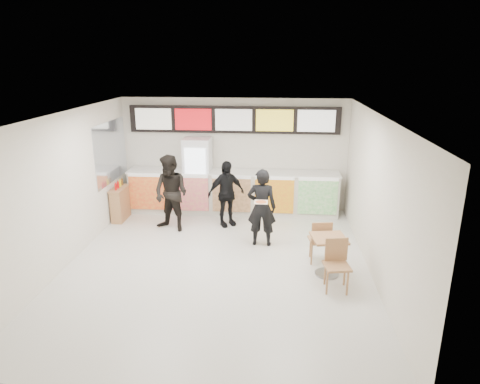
# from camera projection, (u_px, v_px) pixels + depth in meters

# --- Properties ---
(floor) EXTENTS (7.00, 7.00, 0.00)m
(floor) POSITION_uv_depth(u_px,v_px,m) (217.00, 265.00, 8.60)
(floor) COLOR beige
(floor) RESTS_ON ground
(ceiling) EXTENTS (7.00, 7.00, 0.00)m
(ceiling) POSITION_uv_depth(u_px,v_px,m) (215.00, 115.00, 7.70)
(ceiling) COLOR white
(ceiling) RESTS_ON wall_back
(wall_back) EXTENTS (6.00, 0.00, 6.00)m
(wall_back) POSITION_uv_depth(u_px,v_px,m) (234.00, 155.00, 11.48)
(wall_back) COLOR silver
(wall_back) RESTS_ON floor
(wall_left) EXTENTS (0.00, 7.00, 7.00)m
(wall_left) POSITION_uv_depth(u_px,v_px,m) (65.00, 190.00, 8.40)
(wall_left) COLOR silver
(wall_left) RESTS_ON floor
(wall_right) EXTENTS (0.00, 7.00, 7.00)m
(wall_right) POSITION_uv_depth(u_px,v_px,m) (377.00, 198.00, 7.90)
(wall_right) COLOR silver
(wall_right) RESTS_ON floor
(service_counter) EXTENTS (5.56, 0.77, 1.14)m
(service_counter) POSITION_uv_depth(u_px,v_px,m) (233.00, 192.00, 11.37)
(service_counter) COLOR silver
(service_counter) RESTS_ON floor
(menu_board) EXTENTS (5.50, 0.14, 0.70)m
(menu_board) POSITION_uv_depth(u_px,v_px,m) (234.00, 120.00, 11.11)
(menu_board) COLOR black
(menu_board) RESTS_ON wall_back
(drinks_fridge) EXTENTS (0.70, 0.67, 2.00)m
(drinks_fridge) POSITION_uv_depth(u_px,v_px,m) (198.00, 176.00, 11.33)
(drinks_fridge) COLOR white
(drinks_fridge) RESTS_ON floor
(mirror_panel) EXTENTS (0.01, 2.00, 1.50)m
(mirror_panel) POSITION_uv_depth(u_px,v_px,m) (111.00, 152.00, 10.65)
(mirror_panel) COLOR #B2B7BF
(mirror_panel) RESTS_ON wall_left
(customer_main) EXTENTS (0.65, 0.44, 1.74)m
(customer_main) POSITION_uv_depth(u_px,v_px,m) (262.00, 208.00, 9.30)
(customer_main) COLOR black
(customer_main) RESTS_ON floor
(customer_left) EXTENTS (1.09, 0.99, 1.84)m
(customer_left) POSITION_uv_depth(u_px,v_px,m) (171.00, 194.00, 10.10)
(customer_left) COLOR black
(customer_left) RESTS_ON floor
(customer_mid) EXTENTS (1.02, 0.85, 1.64)m
(customer_mid) POSITION_uv_depth(u_px,v_px,m) (226.00, 194.00, 10.43)
(customer_mid) COLOR black
(customer_mid) RESTS_ON floor
(pizza_slice) EXTENTS (0.36, 0.36, 0.02)m
(pizza_slice) POSITION_uv_depth(u_px,v_px,m) (261.00, 202.00, 8.79)
(pizza_slice) COLOR beige
(pizza_slice) RESTS_ON customer_main
(cafe_table) EXTENTS (0.72, 1.62, 0.92)m
(cafe_table) POSITION_uv_depth(u_px,v_px,m) (328.00, 249.00, 8.07)
(cafe_table) COLOR tan
(cafe_table) RESTS_ON floor
(condiment_ledge) EXTENTS (0.31, 0.76, 1.01)m
(condiment_ledge) POSITION_uv_depth(u_px,v_px,m) (120.00, 203.00, 10.92)
(condiment_ledge) COLOR tan
(condiment_ledge) RESTS_ON floor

